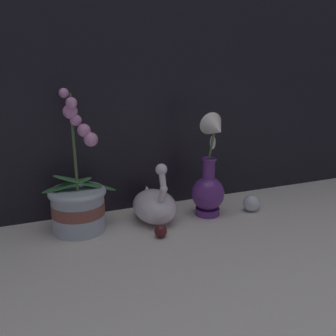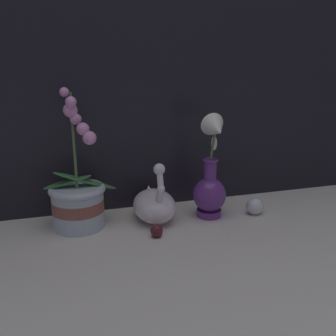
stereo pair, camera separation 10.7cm
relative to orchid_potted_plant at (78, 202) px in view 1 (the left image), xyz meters
The scene contains 7 objects.
ground_plane 0.33m from the orchid_potted_plant, 31.52° to the right, with size 2.80×2.80×0.00m, color beige.
window_backdrop 0.59m from the orchid_potted_plant, 25.00° to the left, with size 2.80×0.03×1.20m.
orchid_potted_plant is the anchor object (origin of this frame).
swan_figurine 0.23m from the orchid_potted_plant, ahead, with size 0.13×0.19×0.20m.
blue_vase 0.41m from the orchid_potted_plant, ahead, with size 0.10×0.13×0.33m.
glass_sphere 0.56m from the orchid_potted_plant, ahead, with size 0.06×0.06×0.06m.
glass_bauble 0.25m from the orchid_potted_plant, 33.16° to the right, with size 0.04×0.04×0.04m.
Camera 1 is at (-0.43, -0.91, 0.49)m, focal length 42.00 mm.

